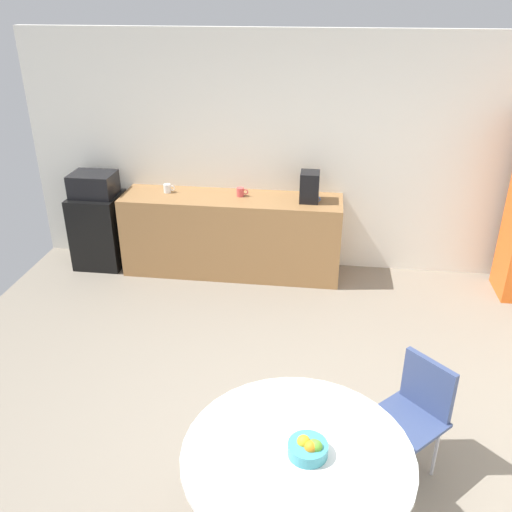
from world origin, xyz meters
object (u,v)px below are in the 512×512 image
at_px(microwave, 93,184).
at_px(mug_red, 168,188).
at_px(chair_navy, 417,405).
at_px(coffee_maker, 310,187).
at_px(round_table, 297,469).
at_px(mini_fridge, 100,230).
at_px(mug_green, 241,192).
at_px(fruit_bowl, 309,448).
at_px(mug_white, 313,199).

relative_size(microwave, mug_red, 3.72).
distance_m(chair_navy, coffee_maker, 2.85).
distance_m(microwave, round_table, 4.24).
height_order(mini_fridge, chair_navy, mini_fridge).
height_order(microwave, mug_red, microwave).
bearing_deg(mug_green, round_table, -76.13).
distance_m(mini_fridge, mug_green, 1.74).
bearing_deg(mug_green, mug_red, 179.06).
bearing_deg(mug_green, mini_fridge, -178.25).
distance_m(fruit_bowl, mug_white, 3.34).
bearing_deg(microwave, coffee_maker, 0.00).
bearing_deg(round_table, coffee_maker, 91.73).
xyz_separation_m(microwave, coffee_maker, (2.41, 0.00, 0.08)).
distance_m(round_table, mug_red, 3.86).
bearing_deg(mug_white, mini_fridge, 178.30).
height_order(mini_fridge, microwave, microwave).
distance_m(fruit_bowl, mug_red, 3.89).
bearing_deg(mini_fridge, mug_green, 1.75).
distance_m(mini_fridge, mug_white, 2.50).
distance_m(mug_red, coffee_maker, 1.58).
height_order(round_table, mug_red, mug_red).
bearing_deg(round_table, microwave, 126.43).
height_order(round_table, chair_navy, chair_navy).
distance_m(chair_navy, fruit_bowl, 1.04).
xyz_separation_m(microwave, chair_navy, (3.24, -2.67, -0.45)).
distance_m(round_table, fruit_bowl, 0.18).
bearing_deg(fruit_bowl, mug_red, 116.53).
height_order(chair_navy, coffee_maker, coffee_maker).
bearing_deg(coffee_maker, microwave, 180.00).
bearing_deg(chair_navy, mug_green, 120.22).
bearing_deg(coffee_maker, mini_fridge, 180.00).
relative_size(mini_fridge, fruit_bowl, 4.02).
xyz_separation_m(chair_navy, mug_green, (-1.59, 2.72, 0.43)).
bearing_deg(chair_navy, fruit_bowl, -132.40).
bearing_deg(mug_white, fruit_bowl, -87.94).
xyz_separation_m(mug_white, coffee_maker, (-0.04, 0.07, 0.11)).
bearing_deg(chair_navy, mini_fridge, 140.54).
xyz_separation_m(mini_fridge, chair_navy, (3.24, -2.67, 0.10)).
bearing_deg(mug_white, microwave, 178.30).
bearing_deg(mini_fridge, fruit_bowl, -53.03).
bearing_deg(microwave, fruit_bowl, -53.03).
bearing_deg(microwave, mug_red, 4.41).
bearing_deg(round_table, chair_navy, 44.99).
relative_size(mug_white, coffee_maker, 0.40).
height_order(chair_navy, fruit_bowl, fruit_bowl).
height_order(fruit_bowl, coffee_maker, coffee_maker).
height_order(mini_fridge, coffee_maker, coffee_maker).
bearing_deg(mug_white, chair_navy, -72.95).
height_order(round_table, coffee_maker, coffee_maker).
bearing_deg(mini_fridge, chair_navy, -39.46).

